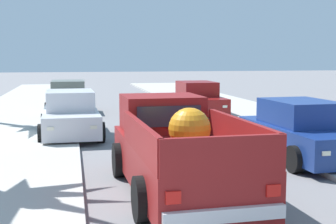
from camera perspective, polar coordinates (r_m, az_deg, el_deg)
name	(u,v)px	position (r m, az deg, el deg)	size (l,w,h in m)	color
sidewalk_right	(307,134)	(16.49, 16.77, -2.56)	(4.71, 60.00, 0.12)	#B2AFA8
curb_left	(32,144)	(14.58, -16.43, -3.79)	(0.16, 60.00, 0.10)	silver
curb_right	(281,135)	(16.06, 13.76, -2.75)	(0.16, 60.00, 0.10)	silver
pickup_truck	(176,151)	(9.25, 1.04, -4.86)	(2.32, 5.26, 1.80)	maroon
car_left_near	(301,132)	(12.61, 16.06, -2.36)	(2.14, 4.31, 1.54)	navy
car_right_near	(197,100)	(21.19, 3.59, 1.52)	(2.03, 4.26, 1.54)	maroon
car_left_mid	(71,115)	(15.86, -11.91, -0.40)	(2.10, 4.29, 1.54)	silver
car_right_far	(68,98)	(22.60, -12.16, 1.72)	(2.06, 4.28, 1.54)	slate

